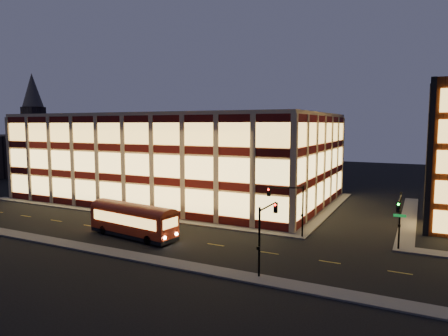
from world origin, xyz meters
The scene contains 12 objects.
ground centered at (0.00, 0.00, 0.00)m, with size 200.00×200.00×0.00m, color black.
sidewalk_office_south centered at (-3.00, 1.00, 0.07)m, with size 54.00×2.00×0.15m, color #514F4C.
sidewalk_office_east centered at (23.00, 17.00, 0.07)m, with size 2.00×30.00×0.15m, color #514F4C.
sidewalk_tower_west centered at (34.00, 17.00, 0.07)m, with size 2.00×30.00×0.15m, color #514F4C.
sidewalk_near centered at (0.00, -13.00, 0.07)m, with size 100.00×2.00×0.15m, color #514F4C.
office_building centered at (-2.91, 16.91, 7.25)m, with size 50.45×30.45×14.50m.
church_tower centered at (-70.00, 40.00, 9.00)m, with size 5.00×5.00×18.00m, color #2D2621.
church_spire centered at (-70.00, 40.00, 23.00)m, with size 6.00×6.00×10.00m, color #4C473F.
traffic_signal_far centered at (22.21, 0.24, 4.11)m, with size 3.79×1.87×6.00m.
traffic_signal_right centered at (33.50, -0.62, 4.10)m, with size 1.20×4.37×6.00m.
traffic_signal_near centered at (23.50, -11.03, 4.13)m, with size 0.32×4.45×6.00m.
trolley_bus centered at (6.13, -7.44, 2.14)m, with size 11.66×4.41×3.85m.
Camera 1 is at (35.23, -42.56, 12.74)m, focal length 32.00 mm.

